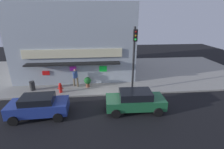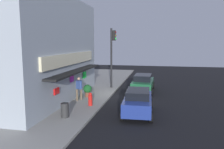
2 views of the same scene
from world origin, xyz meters
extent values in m
plane|color=black|center=(0.00, 0.00, 0.00)|extent=(50.53, 50.53, 0.00)
cube|color=gray|center=(0.00, 6.04, 0.07)|extent=(33.69, 12.08, 0.15)
cube|color=#9EA8B2|center=(-2.77, 7.02, 3.99)|extent=(12.17, 8.96, 7.68)
cube|color=beige|center=(-2.77, 2.46, 3.30)|extent=(9.25, 0.16, 0.81)
cube|color=black|center=(-2.77, 2.11, 2.40)|extent=(8.76, 0.90, 0.12)
cube|color=red|center=(-5.49, 2.48, 1.43)|extent=(0.67, 0.08, 0.40)
cube|color=#E533CC|center=(-2.90, 2.48, 1.81)|extent=(0.62, 0.08, 0.43)
cube|color=#19E53F|center=(0.01, 2.48, 1.70)|extent=(0.74, 0.08, 0.55)
cylinder|color=black|center=(2.60, 0.64, 2.98)|extent=(0.18, 0.18, 5.66)
cube|color=black|center=(2.60, 0.39, 5.14)|extent=(0.32, 0.28, 0.95)
sphere|color=maroon|center=(2.60, 0.24, 5.44)|extent=(0.18, 0.18, 0.18)
sphere|color=brown|center=(2.60, 0.24, 5.14)|extent=(0.18, 0.18, 0.18)
sphere|color=#1ED83F|center=(2.60, 0.24, 4.84)|extent=(0.18, 0.18, 0.18)
cylinder|color=red|center=(-3.88, 0.77, 0.50)|extent=(0.29, 0.29, 0.71)
sphere|color=red|center=(-3.88, 0.77, 0.94)|extent=(0.25, 0.25, 0.25)
cylinder|color=red|center=(-4.08, 0.77, 0.54)|extent=(0.12, 0.10, 0.10)
cylinder|color=red|center=(-3.67, 0.77, 0.54)|extent=(0.12, 0.10, 0.10)
cylinder|color=#2D2D2D|center=(-6.55, 1.49, 0.57)|extent=(0.46, 0.46, 0.84)
cylinder|color=brown|center=(-2.49, 1.92, 0.59)|extent=(0.22, 0.22, 0.88)
cylinder|color=brown|center=(-2.85, 2.12, 0.59)|extent=(0.22, 0.22, 0.88)
cube|color=#334C8C|center=(-2.67, 2.02, 1.34)|extent=(0.42, 0.48, 0.63)
sphere|color=tan|center=(-2.67, 2.02, 1.80)|extent=(0.22, 0.22, 0.22)
cylinder|color=#334C8C|center=(-2.56, 2.22, 1.31)|extent=(0.14, 0.14, 0.57)
cylinder|color=#334C8C|center=(-2.78, 1.82, 1.31)|extent=(0.14, 0.14, 0.57)
cylinder|color=brown|center=(-1.52, 1.73, 0.33)|extent=(0.37, 0.37, 0.37)
sphere|color=#195623|center=(-1.52, 1.73, 0.81)|extent=(0.67, 0.67, 0.67)
cube|color=#1E6038|center=(2.15, -2.43, 0.68)|extent=(4.28, 1.87, 0.71)
cube|color=black|center=(2.15, -2.43, 1.29)|extent=(2.33, 1.53, 0.52)
cylinder|color=black|center=(3.66, -1.59, 0.32)|extent=(0.65, 0.24, 0.64)
cylinder|color=black|center=(3.61, -3.35, 0.32)|extent=(0.65, 0.24, 0.64)
cylinder|color=black|center=(0.69, -1.52, 0.32)|extent=(0.65, 0.24, 0.64)
cylinder|color=black|center=(0.64, -3.27, 0.32)|extent=(0.65, 0.24, 0.64)
cube|color=navy|center=(-4.64, -2.59, 0.71)|extent=(4.01, 1.81, 0.78)
cube|color=black|center=(-4.64, -2.59, 1.33)|extent=(2.19, 1.48, 0.46)
cylinder|color=black|center=(-3.29, -1.71, 0.32)|extent=(0.65, 0.24, 0.64)
cylinder|color=black|center=(-3.23, -3.37, 0.32)|extent=(0.65, 0.24, 0.64)
cylinder|color=black|center=(-6.06, -1.81, 0.32)|extent=(0.65, 0.24, 0.64)
cylinder|color=black|center=(-5.99, -3.47, 0.32)|extent=(0.65, 0.24, 0.64)
camera|label=1|loc=(-0.49, -12.71, 6.68)|focal=26.00mm
camera|label=2|loc=(-18.37, -3.78, 4.49)|focal=35.97mm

